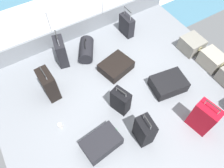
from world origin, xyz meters
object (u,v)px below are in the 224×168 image
object	(u,v)px
suitcase_7	(49,85)
duffel_bag	(86,50)
paper_cup	(60,125)
suitcase_8	(61,52)
cargo_crate_1	(212,60)
suitcase_2	(203,118)
suitcase_4	(168,84)
suitcase_0	(101,143)
suitcase_1	(127,25)
suitcase_5	(144,131)
suitcase_3	(116,66)
cargo_crate_0	(192,44)
suitcase_6	(121,101)

from	to	relation	value
suitcase_7	duffel_bag	bearing A→B (deg)	117.71
paper_cup	suitcase_8	bearing A→B (deg)	153.73
cargo_crate_1	suitcase_7	size ratio (longest dim) A/B	0.70
suitcase_2	suitcase_4	size ratio (longest dim) A/B	1.06
suitcase_0	suitcase_8	distance (m)	2.26
suitcase_7	duffel_bag	size ratio (longest dim) A/B	1.10
suitcase_1	duffel_bag	xyz separation A→B (m)	(0.12, -1.23, -0.09)
suitcase_7	paper_cup	bearing A→B (deg)	-11.24
suitcase_2	suitcase_5	bearing A→B (deg)	-109.09
duffel_bag	suitcase_0	bearing A→B (deg)	-20.69
cargo_crate_1	suitcase_5	world-z (taller)	suitcase_5
suitcase_7	paper_cup	distance (m)	0.86
suitcase_2	suitcase_4	world-z (taller)	suitcase_2
suitcase_3	paper_cup	distance (m)	1.79
suitcase_2	suitcase_5	world-z (taller)	suitcase_2
suitcase_4	duffel_bag	size ratio (longest dim) A/B	1.10
cargo_crate_0	suitcase_8	world-z (taller)	suitcase_8
cargo_crate_0	suitcase_2	distance (m)	2.04
suitcase_1	cargo_crate_0	bearing A→B (deg)	38.25
suitcase_2	suitcase_7	bearing A→B (deg)	-135.22
suitcase_1	paper_cup	distance (m)	2.98
suitcase_8	paper_cup	world-z (taller)	suitcase_8
suitcase_8	suitcase_4	bearing A→B (deg)	41.21
duffel_bag	suitcase_3	bearing A→B (deg)	25.39
suitcase_1	suitcase_3	size ratio (longest dim) A/B	0.94
cargo_crate_0	suitcase_5	bearing A→B (deg)	-62.53
suitcase_0	suitcase_2	xyz separation A→B (m)	(0.63, 1.80, 0.23)
cargo_crate_0	duffel_bag	size ratio (longest dim) A/B	0.72
suitcase_0	suitcase_4	xyz separation A→B (m)	(-0.37, 1.87, 0.00)
cargo_crate_0	paper_cup	bearing A→B (deg)	-86.66
suitcase_2	paper_cup	bearing A→B (deg)	-120.79
duffel_bag	suitcase_7	bearing A→B (deg)	-62.29
cargo_crate_0	suitcase_2	size ratio (longest dim) A/B	0.62
suitcase_1	suitcase_3	bearing A→B (deg)	-44.43
suitcase_5	suitcase_4	bearing A→B (deg)	119.15
suitcase_3	suitcase_7	distance (m)	1.55
suitcase_5	suitcase_7	bearing A→B (deg)	-148.83
suitcase_6	suitcase_5	bearing A→B (deg)	1.86
suitcase_1	suitcase_7	distance (m)	2.50
suitcase_4	duffel_bag	distance (m)	2.07
suitcase_0	suitcase_7	xyz separation A→B (m)	(-1.53, -0.35, 0.21)
cargo_crate_0	suitcase_5	world-z (taller)	suitcase_5
suitcase_1	suitcase_4	world-z (taller)	suitcase_1
suitcase_8	suitcase_2	bearing A→B (deg)	28.63
suitcase_3	suitcase_7	xyz separation A→B (m)	(-0.16, -1.52, 0.23)
cargo_crate_1	suitcase_5	xyz separation A→B (m)	(0.61, -2.39, 0.14)
suitcase_5	suitcase_2	bearing A→B (deg)	70.91
suitcase_5	duffel_bag	distance (m)	2.41
suitcase_5	suitcase_1	bearing A→B (deg)	152.75
duffel_bag	suitcase_1	bearing A→B (deg)	95.77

